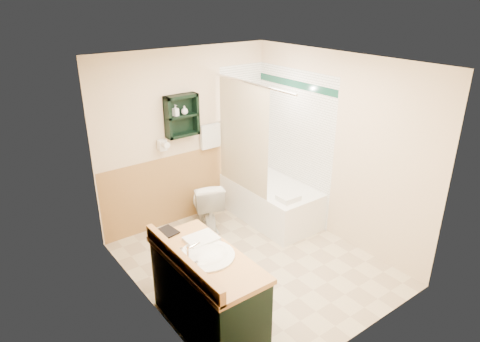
% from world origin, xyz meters
% --- Properties ---
extents(floor, '(3.00, 3.00, 0.00)m').
position_xyz_m(floor, '(0.00, 0.00, 0.00)').
color(floor, beige).
rests_on(floor, ground).
extents(back_wall, '(2.60, 0.04, 2.40)m').
position_xyz_m(back_wall, '(0.00, 1.52, 1.20)').
color(back_wall, beige).
rests_on(back_wall, ground).
extents(left_wall, '(0.04, 3.00, 2.40)m').
position_xyz_m(left_wall, '(-1.32, 0.00, 1.20)').
color(left_wall, beige).
rests_on(left_wall, ground).
extents(right_wall, '(0.04, 3.00, 2.40)m').
position_xyz_m(right_wall, '(1.32, 0.00, 1.20)').
color(right_wall, beige).
rests_on(right_wall, ground).
extents(ceiling, '(2.60, 3.00, 0.04)m').
position_xyz_m(ceiling, '(0.00, 0.00, 2.42)').
color(ceiling, white).
rests_on(ceiling, back_wall).
extents(wainscot_left, '(2.98, 2.98, 1.00)m').
position_xyz_m(wainscot_left, '(-1.29, 0.00, 0.50)').
color(wainscot_left, tan).
rests_on(wainscot_left, left_wall).
extents(wainscot_back, '(2.58, 2.58, 1.00)m').
position_xyz_m(wainscot_back, '(0.00, 1.49, 0.50)').
color(wainscot_back, tan).
rests_on(wainscot_back, back_wall).
extents(mirror_frame, '(1.30, 1.30, 1.00)m').
position_xyz_m(mirror_frame, '(-1.27, -0.55, 1.50)').
color(mirror_frame, brown).
rests_on(mirror_frame, left_wall).
extents(mirror_glass, '(1.20, 1.20, 0.90)m').
position_xyz_m(mirror_glass, '(-1.27, -0.55, 1.50)').
color(mirror_glass, white).
rests_on(mirror_glass, left_wall).
extents(tile_right, '(1.50, 1.50, 2.10)m').
position_xyz_m(tile_right, '(1.28, 0.75, 1.05)').
color(tile_right, white).
rests_on(tile_right, right_wall).
extents(tile_back, '(0.95, 0.95, 2.10)m').
position_xyz_m(tile_back, '(1.03, 1.48, 1.05)').
color(tile_back, white).
rests_on(tile_back, back_wall).
extents(tile_accent, '(1.50, 1.50, 0.10)m').
position_xyz_m(tile_accent, '(1.27, 0.75, 1.90)').
color(tile_accent, '#124031').
rests_on(tile_accent, right_wall).
extents(wall_shelf, '(0.45, 0.15, 0.55)m').
position_xyz_m(wall_shelf, '(-0.10, 1.41, 1.55)').
color(wall_shelf, black).
rests_on(wall_shelf, back_wall).
extents(hair_dryer, '(0.10, 0.24, 0.18)m').
position_xyz_m(hair_dryer, '(-0.40, 1.43, 1.20)').
color(hair_dryer, white).
rests_on(hair_dryer, back_wall).
extents(towel_bar, '(0.40, 0.06, 0.40)m').
position_xyz_m(towel_bar, '(0.35, 1.45, 1.35)').
color(towel_bar, silver).
rests_on(towel_bar, back_wall).
extents(curtain_rod, '(0.03, 1.60, 0.03)m').
position_xyz_m(curtain_rod, '(0.53, 0.75, 2.00)').
color(curtain_rod, silver).
rests_on(curtain_rod, back_wall).
extents(shower_curtain, '(1.05, 1.05, 1.70)m').
position_xyz_m(shower_curtain, '(0.53, 0.92, 1.15)').
color(shower_curtain, beige).
rests_on(shower_curtain, curtain_rod).
extents(vanity, '(0.59, 1.28, 0.81)m').
position_xyz_m(vanity, '(-0.99, -0.55, 0.41)').
color(vanity, black).
rests_on(vanity, ground).
extents(bathtub, '(0.80, 1.50, 0.53)m').
position_xyz_m(bathtub, '(0.93, 0.79, 0.27)').
color(bathtub, white).
rests_on(bathtub, ground).
extents(toilet, '(0.60, 0.79, 0.68)m').
position_xyz_m(toilet, '(0.03, 1.10, 0.34)').
color(toilet, white).
rests_on(toilet, ground).
extents(counter_towel, '(0.30, 0.24, 0.04)m').
position_xyz_m(counter_towel, '(-0.89, -0.30, 0.83)').
color(counter_towel, silver).
rests_on(counter_towel, vanity).
extents(vanity_book, '(0.16, 0.04, 0.21)m').
position_xyz_m(vanity_book, '(-1.16, 0.02, 0.92)').
color(vanity_book, black).
rests_on(vanity_book, vanity).
extents(tub_towel, '(0.26, 0.22, 0.07)m').
position_xyz_m(tub_towel, '(0.76, 0.25, 0.57)').
color(tub_towel, silver).
rests_on(tub_towel, bathtub).
extents(soap_bottle_a, '(0.10, 0.16, 0.07)m').
position_xyz_m(soap_bottle_a, '(-0.19, 1.40, 1.60)').
color(soap_bottle_a, white).
rests_on(soap_bottle_a, wall_shelf).
extents(soap_bottle_b, '(0.11, 0.13, 0.09)m').
position_xyz_m(soap_bottle_b, '(-0.06, 1.40, 1.61)').
color(soap_bottle_b, white).
rests_on(soap_bottle_b, wall_shelf).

